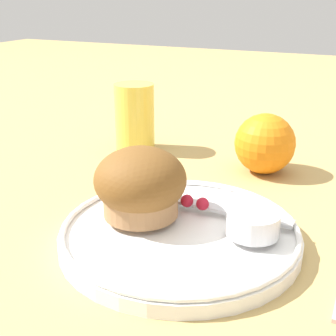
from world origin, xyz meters
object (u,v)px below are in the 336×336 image
at_px(orange_fruit, 265,144).
at_px(muffin, 140,185).
at_px(juice_glass, 135,117).
at_px(butter_knife, 202,205).

bearing_deg(orange_fruit, muffin, -108.50).
bearing_deg(juice_glass, orange_fruit, -3.27).
xyz_separation_m(muffin, juice_glass, (-0.13, 0.23, -0.00)).
relative_size(muffin, orange_fruit, 1.14).
bearing_deg(butter_knife, muffin, -137.52).
height_order(muffin, butter_knife, muffin).
relative_size(muffin, juice_glass, 0.90).
height_order(butter_knife, juice_glass, juice_glass).
bearing_deg(orange_fruit, juice_glass, 176.73).
bearing_deg(butter_knife, juice_glass, 136.85).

